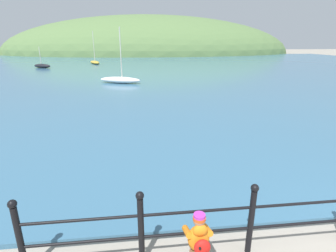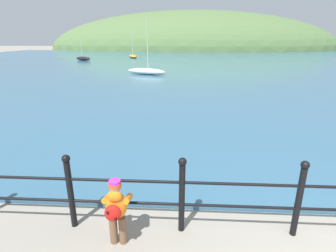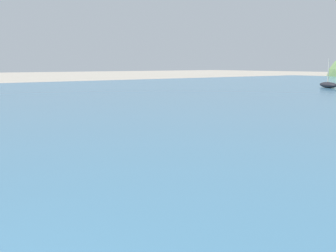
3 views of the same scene
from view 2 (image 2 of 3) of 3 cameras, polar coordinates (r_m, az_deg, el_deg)
water at (r=33.98m, az=7.26°, el=13.81°), size 80.00×60.00×0.10m
far_hillside at (r=73.08m, az=5.28°, el=16.30°), size 74.07×40.74×19.09m
iron_railing at (r=4.27m, az=26.67°, el=-13.65°), size 10.10×0.12×1.21m
child_in_coat at (r=3.78m, az=-11.24°, el=-16.92°), size 0.38×0.53×1.00m
boat_red_dinghy at (r=20.92m, az=-4.74°, el=11.86°), size 3.38×2.06×4.06m
boat_twin_mast at (r=39.82m, az=-7.68°, el=14.87°), size 2.19×3.75×4.39m
boat_green_fishing at (r=36.01m, az=-17.98°, el=13.82°), size 2.51×1.93×2.42m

